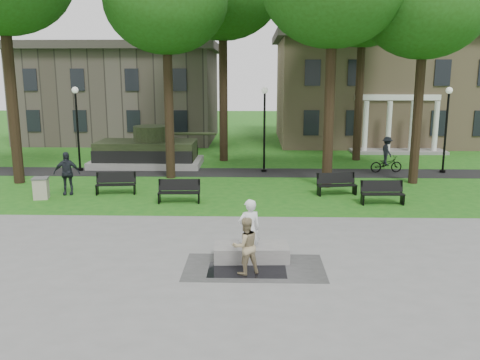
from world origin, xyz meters
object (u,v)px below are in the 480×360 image
object	(u,v)px
concrete_block	(251,252)
trash_bin	(41,188)
friend_watching	(245,246)
skateboarder	(249,230)
cyclist	(387,158)
park_bench_0	(116,183)

from	to	relation	value
concrete_block	trash_bin	xyz separation A→B (m)	(-9.36, 7.30, 0.24)
concrete_block	friend_watching	size ratio (longest dim) A/B	1.37
skateboarder	friend_watching	size ratio (longest dim) A/B	1.16
cyclist	skateboarder	bearing A→B (deg)	144.70
concrete_block	friend_watching	xyz separation A→B (m)	(-0.16, -1.07, 0.58)
skateboarder	trash_bin	xyz separation A→B (m)	(-9.30, 7.35, -0.46)
friend_watching	park_bench_0	xyz separation A→B (m)	(-6.12, 9.41, -0.30)
concrete_block	trash_bin	size ratio (longest dim) A/B	2.29
trash_bin	friend_watching	bearing A→B (deg)	-42.33
cyclist	park_bench_0	distance (m)	14.85
concrete_block	park_bench_0	bearing A→B (deg)	126.99
skateboarder	trash_bin	world-z (taller)	skateboarder
skateboarder	trash_bin	distance (m)	11.86
cyclist	trash_bin	world-z (taller)	cyclist
park_bench_0	concrete_block	bearing A→B (deg)	-59.46
concrete_block	trash_bin	world-z (taller)	trash_bin
park_bench_0	trash_bin	size ratio (longest dim) A/B	1.92
skateboarder	park_bench_0	size ratio (longest dim) A/B	1.01
skateboarder	cyclist	size ratio (longest dim) A/B	0.92
park_bench_0	skateboarder	bearing A→B (deg)	-59.88
cyclist	concrete_block	bearing A→B (deg)	144.83
skateboarder	friend_watching	world-z (taller)	skateboarder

